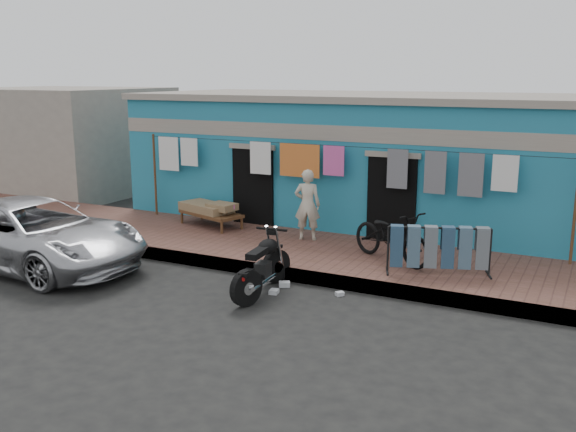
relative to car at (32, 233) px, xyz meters
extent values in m
plane|color=black|center=(4.80, -0.02, -0.71)|extent=(80.00, 80.00, 0.00)
cube|color=brown|center=(4.80, 2.98, -0.59)|extent=(28.00, 3.00, 0.25)
cube|color=gray|center=(4.80, 1.53, -0.59)|extent=(28.00, 0.10, 0.25)
cube|color=teal|center=(4.80, 6.98, 0.89)|extent=(12.00, 5.00, 3.20)
cube|color=#9E9384|center=(4.80, 4.54, 1.84)|extent=(12.00, 0.14, 0.35)
cube|color=#9E9384|center=(4.80, 6.98, 2.57)|extent=(12.20, 5.20, 0.16)
cube|color=black|center=(2.60, 4.46, 0.34)|extent=(1.10, 0.10, 2.10)
cube|color=black|center=(6.10, 4.46, 0.34)|extent=(1.10, 0.10, 2.10)
cube|color=#9E9384|center=(-6.20, 6.98, 0.99)|extent=(6.00, 5.00, 3.40)
cylinder|color=brown|center=(-0.20, 4.23, 0.59)|extent=(0.06, 0.06, 2.10)
cylinder|color=brown|center=(9.80, 4.23, 0.59)|extent=(0.06, 0.06, 2.10)
cylinder|color=black|center=(4.80, 4.23, 1.59)|extent=(10.00, 0.01, 0.01)
cube|color=silver|center=(0.27, 4.23, 1.16)|extent=(0.60, 0.02, 0.85)
cube|color=silver|center=(0.90, 4.23, 1.24)|extent=(0.50, 0.02, 0.70)
cube|color=silver|center=(2.94, 4.23, 1.21)|extent=(0.55, 0.02, 0.76)
cube|color=#CC4C26|center=(3.96, 4.23, 1.21)|extent=(1.00, 0.02, 0.76)
cube|color=#D1509D|center=(4.80, 4.23, 1.25)|extent=(0.50, 0.02, 0.67)
cube|color=slate|center=(6.27, 4.23, 1.17)|extent=(0.45, 0.02, 0.84)
cube|color=slate|center=(7.08, 4.23, 1.14)|extent=(0.45, 0.02, 0.89)
cube|color=slate|center=(7.81, 4.23, 1.14)|extent=(0.50, 0.02, 0.89)
cube|color=silver|center=(8.47, 4.23, 1.22)|extent=(0.50, 0.02, 0.73)
imported|color=silver|center=(0.00, 0.00, 0.00)|extent=(5.12, 2.46, 1.42)
imported|color=beige|center=(4.44, 3.63, 0.33)|extent=(0.65, 0.52, 1.58)
imported|color=black|center=(6.62, 2.86, 0.17)|extent=(2.05, 1.49, 1.26)
cube|color=silver|center=(5.13, 1.18, -0.67)|extent=(0.25, 0.24, 0.09)
cube|color=silver|center=(6.23, 1.18, -0.68)|extent=(0.17, 0.18, 0.07)
cube|color=silver|center=(5.14, 0.75, -0.67)|extent=(0.18, 0.21, 0.07)
camera|label=1|loc=(10.29, -8.90, 3.15)|focal=40.00mm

